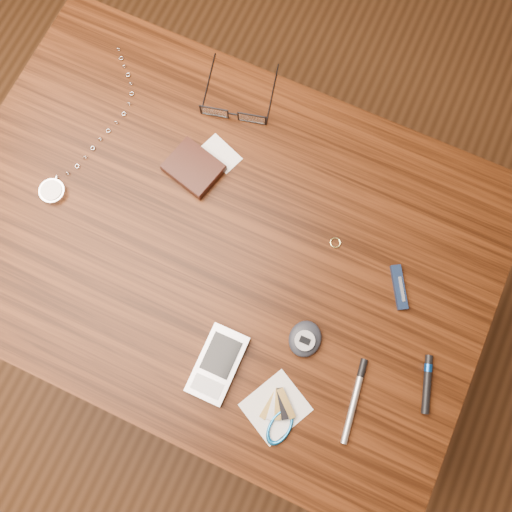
# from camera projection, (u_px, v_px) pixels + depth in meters

# --- Properties ---
(ground) EXTENTS (3.80, 3.80, 0.00)m
(ground) POSITION_uv_depth(u_px,v_px,m) (235.00, 297.00, 1.64)
(ground) COLOR #472814
(ground) RESTS_ON ground
(desk) EXTENTS (1.00, 0.70, 0.75)m
(desk) POSITION_uv_depth(u_px,v_px,m) (223.00, 252.00, 1.01)
(desk) COLOR #391809
(desk) RESTS_ON ground
(wallet_and_card) EXTENTS (0.13, 0.13, 0.02)m
(wallet_and_card) POSITION_uv_depth(u_px,v_px,m) (194.00, 168.00, 0.93)
(wallet_and_card) COLOR black
(wallet_and_card) RESTS_ON desk
(eyeglasses) EXTENTS (0.16, 0.16, 0.03)m
(eyeglasses) POSITION_uv_depth(u_px,v_px,m) (234.00, 112.00, 0.95)
(eyeglasses) COLOR black
(eyeglasses) RESTS_ON desk
(gold_ring) EXTENTS (0.03, 0.03, 0.00)m
(gold_ring) POSITION_uv_depth(u_px,v_px,m) (335.00, 243.00, 0.90)
(gold_ring) COLOR #F0DA77
(gold_ring) RESTS_ON desk
(pocket_watch) EXTENTS (0.09, 0.34, 0.01)m
(pocket_watch) POSITION_uv_depth(u_px,v_px,m) (56.00, 186.00, 0.92)
(pocket_watch) COLOR #BCBCC0
(pocket_watch) RESTS_ON desk
(pda_phone) EXTENTS (0.07, 0.13, 0.02)m
(pda_phone) POSITION_uv_depth(u_px,v_px,m) (218.00, 364.00, 0.85)
(pda_phone) COLOR #ADADB1
(pda_phone) RESTS_ON desk
(pedometer) EXTENTS (0.06, 0.07, 0.03)m
(pedometer) POSITION_uv_depth(u_px,v_px,m) (305.00, 339.00, 0.86)
(pedometer) COLOR black
(pedometer) RESTS_ON desk
(notepad_keys) EXTENTS (0.12, 0.12, 0.01)m
(notepad_keys) POSITION_uv_depth(u_px,v_px,m) (278.00, 416.00, 0.83)
(notepad_keys) COLOR silver
(notepad_keys) RESTS_ON desk
(pocket_knife) EXTENTS (0.06, 0.08, 0.01)m
(pocket_knife) POSITION_uv_depth(u_px,v_px,m) (399.00, 287.00, 0.88)
(pocket_knife) COLOR #0D1B32
(pocket_knife) RESTS_ON desk
(silver_pen) EXTENTS (0.03, 0.14, 0.01)m
(silver_pen) POSITION_uv_depth(u_px,v_px,m) (356.00, 394.00, 0.84)
(silver_pen) COLOR #ABABB0
(silver_pen) RESTS_ON desk
(black_blue_pen) EXTENTS (0.04, 0.10, 0.01)m
(black_blue_pen) POSITION_uv_depth(u_px,v_px,m) (427.00, 382.00, 0.84)
(black_blue_pen) COLOR black
(black_blue_pen) RESTS_ON desk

